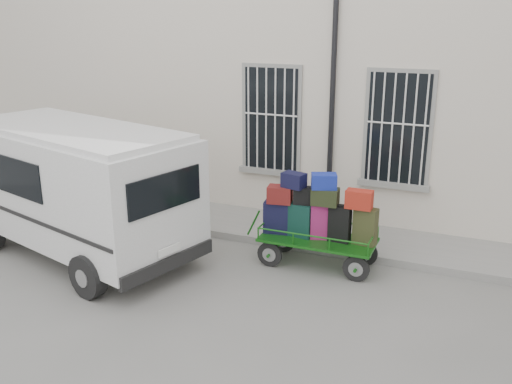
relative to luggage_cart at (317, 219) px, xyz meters
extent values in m
plane|color=slate|center=(-1.30, -0.89, -0.91)|extent=(80.00, 80.00, 0.00)
cube|color=beige|center=(-1.30, 4.61, 2.09)|extent=(24.00, 5.00, 6.00)
cylinder|color=black|center=(-0.35, 2.03, 1.89)|extent=(0.11, 0.11, 5.60)
cube|color=black|center=(-1.70, 2.09, 1.34)|extent=(1.20, 0.08, 2.20)
cube|color=gray|center=(-1.70, 2.07, 0.18)|extent=(1.45, 0.22, 0.12)
cube|color=black|center=(1.00, 2.09, 1.34)|extent=(1.20, 0.08, 2.20)
cube|color=gray|center=(1.00, 2.07, 0.18)|extent=(1.45, 0.22, 0.12)
cube|color=gray|center=(-1.30, 1.31, -0.84)|extent=(24.00, 1.70, 0.15)
cylinder|color=black|center=(-0.76, -0.37, -0.67)|extent=(0.47, 0.06, 0.47)
cylinder|color=gray|center=(-0.76, -0.37, -0.67)|extent=(0.26, 0.09, 0.26)
cylinder|color=black|center=(-0.76, 0.34, -0.67)|extent=(0.47, 0.06, 0.47)
cylinder|color=gray|center=(-0.76, 0.34, -0.67)|extent=(0.26, 0.09, 0.26)
cylinder|color=black|center=(0.84, -0.37, -0.67)|extent=(0.47, 0.06, 0.47)
cylinder|color=gray|center=(0.84, -0.37, -0.67)|extent=(0.26, 0.09, 0.26)
cylinder|color=black|center=(0.84, 0.35, -0.67)|extent=(0.47, 0.06, 0.47)
cylinder|color=gray|center=(0.84, 0.35, -0.67)|extent=(0.26, 0.09, 0.26)
cube|color=#165E15|center=(0.04, -0.01, -0.39)|extent=(2.07, 0.95, 0.05)
cylinder|color=#165E15|center=(-1.23, -0.02, -0.25)|extent=(0.27, 0.04, 0.53)
cube|color=black|center=(-0.76, -0.01, -0.07)|extent=(0.50, 0.34, 0.60)
cube|color=black|center=(-0.76, -0.01, 0.25)|extent=(0.19, 0.14, 0.03)
cube|color=#0E342E|center=(-0.30, -0.03, -0.06)|extent=(0.49, 0.28, 0.62)
cube|color=black|center=(-0.30, -0.03, 0.26)|extent=(0.19, 0.11, 0.03)
cube|color=#85184A|center=(0.08, 0.03, -0.05)|extent=(0.42, 0.32, 0.64)
cube|color=black|center=(0.08, 0.03, 0.28)|extent=(0.15, 0.11, 0.03)
cube|color=black|center=(0.42, 0.01, -0.04)|extent=(0.39, 0.22, 0.66)
cube|color=black|center=(0.42, 0.01, 0.31)|extent=(0.15, 0.10, 0.03)
cube|color=#35371B|center=(0.88, 0.06, -0.03)|extent=(0.43, 0.28, 0.67)
cube|color=black|center=(0.88, 0.06, 0.31)|extent=(0.16, 0.11, 0.03)
cube|color=maroon|center=(-0.70, -0.03, 0.39)|extent=(0.48, 0.37, 0.31)
cube|color=black|center=(-0.21, 0.03, 0.40)|extent=(0.48, 0.32, 0.31)
cube|color=black|center=(0.14, 0.00, 0.44)|extent=(0.49, 0.35, 0.30)
cube|color=maroon|center=(0.75, 0.01, 0.46)|extent=(0.46, 0.25, 0.32)
cube|color=black|center=(-0.44, -0.01, 0.68)|extent=(0.46, 0.35, 0.27)
cube|color=navy|center=(0.11, 0.01, 0.72)|extent=(0.51, 0.42, 0.26)
cube|color=silver|center=(-4.31, -1.20, 0.49)|extent=(5.21, 3.33, 1.97)
cube|color=silver|center=(-4.31, -1.20, 1.52)|extent=(4.95, 3.11, 0.11)
cube|color=black|center=(-6.61, -0.55, 0.87)|extent=(0.69, 1.79, 0.83)
cube|color=black|center=(-5.23, -2.03, 0.82)|extent=(2.33, 0.70, 0.68)
cube|color=black|center=(-1.98, -1.87, 0.82)|extent=(0.46, 1.49, 0.60)
cube|color=black|center=(-1.99, -1.87, -0.44)|extent=(0.66, 1.98, 0.24)
cube|color=white|center=(-1.95, -1.88, -0.19)|extent=(0.16, 0.45, 0.13)
cylinder|color=black|center=(-5.56, 0.20, -0.54)|extent=(0.78, 0.44, 0.74)
cylinder|color=black|center=(-3.06, -2.61, -0.54)|extent=(0.78, 0.44, 0.74)
cylinder|color=black|center=(-2.51, -0.67, -0.54)|extent=(0.78, 0.44, 0.74)
camera|label=1|loc=(2.70, -9.32, 3.58)|focal=40.00mm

